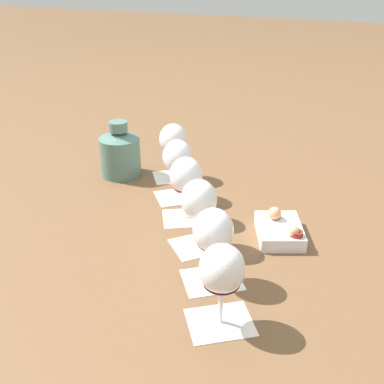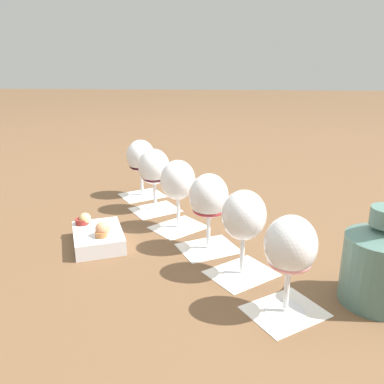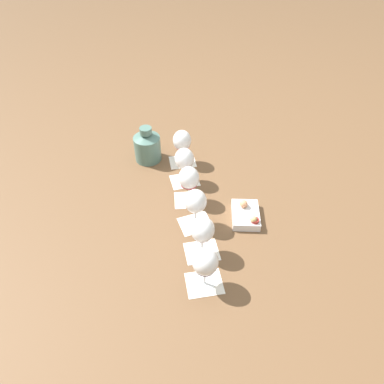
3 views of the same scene
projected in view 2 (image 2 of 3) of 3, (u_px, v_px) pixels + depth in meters
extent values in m
plane|color=brown|center=(193.00, 237.00, 0.89)|extent=(8.00, 8.00, 0.00)
cube|color=silver|center=(285.00, 311.00, 0.63)|extent=(0.14, 0.15, 0.00)
cube|color=silver|center=(241.00, 273.00, 0.73)|extent=(0.14, 0.15, 0.00)
cube|color=silver|center=(208.00, 248.00, 0.83)|extent=(0.13, 0.14, 0.00)
cube|color=silver|center=(178.00, 227.00, 0.93)|extent=(0.14, 0.15, 0.00)
cube|color=silver|center=(155.00, 210.00, 1.04)|extent=(0.14, 0.15, 0.00)
cube|color=silver|center=(142.00, 195.00, 1.15)|extent=(0.14, 0.15, 0.00)
cylinder|color=white|center=(285.00, 309.00, 0.62)|extent=(0.06, 0.06, 0.01)
cylinder|color=white|center=(287.00, 288.00, 0.61)|extent=(0.01, 0.01, 0.07)
ellipsoid|color=white|center=(291.00, 245.00, 0.59)|extent=(0.08, 0.08, 0.09)
ellipsoid|color=pink|center=(289.00, 262.00, 0.60)|extent=(0.06, 0.06, 0.02)
cylinder|color=white|center=(241.00, 271.00, 0.73)|extent=(0.06, 0.06, 0.01)
cylinder|color=white|center=(242.00, 253.00, 0.72)|extent=(0.01, 0.01, 0.07)
ellipsoid|color=white|center=(244.00, 215.00, 0.70)|extent=(0.08, 0.08, 0.09)
ellipsoid|color=#CE535D|center=(243.00, 227.00, 0.71)|extent=(0.06, 0.06, 0.04)
cylinder|color=white|center=(208.00, 246.00, 0.83)|extent=(0.06, 0.06, 0.01)
cylinder|color=white|center=(208.00, 230.00, 0.82)|extent=(0.01, 0.01, 0.07)
ellipsoid|color=white|center=(209.00, 196.00, 0.79)|extent=(0.08, 0.08, 0.09)
ellipsoid|color=#A12C36|center=(209.00, 210.00, 0.80)|extent=(0.06, 0.06, 0.02)
cylinder|color=white|center=(178.00, 226.00, 0.93)|extent=(0.06, 0.06, 0.01)
cylinder|color=white|center=(178.00, 211.00, 0.92)|extent=(0.01, 0.01, 0.07)
ellipsoid|color=white|center=(178.00, 180.00, 0.90)|extent=(0.08, 0.08, 0.09)
ellipsoid|color=maroon|center=(178.00, 189.00, 0.90)|extent=(0.06, 0.06, 0.03)
cylinder|color=white|center=(155.00, 208.00, 1.04)|extent=(0.06, 0.06, 0.01)
cylinder|color=white|center=(155.00, 195.00, 1.03)|extent=(0.01, 0.01, 0.07)
ellipsoid|color=white|center=(154.00, 167.00, 1.00)|extent=(0.08, 0.08, 0.09)
ellipsoid|color=#3F0717|center=(154.00, 176.00, 1.01)|extent=(0.06, 0.06, 0.03)
cylinder|color=white|center=(142.00, 194.00, 1.14)|extent=(0.06, 0.06, 0.01)
cylinder|color=white|center=(142.00, 181.00, 1.13)|extent=(0.01, 0.01, 0.07)
ellipsoid|color=white|center=(141.00, 156.00, 1.11)|extent=(0.08, 0.08, 0.09)
ellipsoid|color=black|center=(141.00, 166.00, 1.12)|extent=(0.06, 0.06, 0.02)
cylinder|color=#4C7066|center=(379.00, 270.00, 0.64)|extent=(0.11, 0.11, 0.11)
cube|color=silver|center=(98.00, 238.00, 0.84)|extent=(0.16, 0.14, 0.03)
sphere|color=#DBB775|center=(85.00, 218.00, 0.87)|extent=(0.02, 0.02, 0.02)
cylinder|color=maroon|center=(82.00, 221.00, 0.87)|extent=(0.03, 0.03, 0.01)
cylinder|color=#B2703D|center=(101.00, 234.00, 0.81)|extent=(0.02, 0.02, 0.01)
sphere|color=tan|center=(103.00, 229.00, 0.81)|extent=(0.03, 0.03, 0.03)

